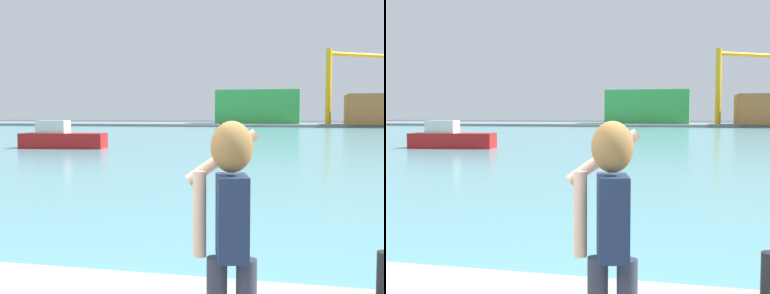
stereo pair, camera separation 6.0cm
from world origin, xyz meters
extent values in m
plane|color=#334751|center=(0.00, 50.00, 0.00)|extent=(220.00, 220.00, 0.00)
cube|color=#599EA8|center=(0.00, 52.00, 0.01)|extent=(140.00, 100.00, 0.02)
cube|color=gray|center=(0.00, 92.00, 0.23)|extent=(140.00, 20.00, 0.46)
cube|color=#1E2D4C|center=(1.10, 0.00, 1.70)|extent=(0.27, 0.38, 0.56)
sphere|color=#E0B293|center=(1.10, 0.00, 2.16)|extent=(0.22, 0.22, 0.22)
ellipsoid|color=olive|center=(1.10, -0.02, 2.17)|extent=(0.28, 0.26, 0.34)
cylinder|color=#E0B293|center=(0.88, 0.00, 1.71)|extent=(0.09, 0.09, 0.58)
cylinder|color=#E0B293|center=(1.00, 0.20, 2.08)|extent=(0.53, 0.20, 0.40)
cube|color=black|center=(0.98, 0.32, 2.25)|extent=(0.03, 0.07, 0.14)
cube|color=#B21919|center=(-14.41, 27.80, 0.53)|extent=(5.85, 2.52, 1.02)
cube|color=silver|center=(-15.11, 27.71, 1.47)|extent=(2.14, 1.61, 0.86)
cube|color=green|center=(-7.09, 92.13, 3.59)|extent=(15.33, 8.31, 6.25)
cylinder|color=yellow|center=(5.41, 86.59, 6.97)|extent=(1.00, 1.00, 13.01)
cylinder|color=yellow|center=(10.35, 89.83, 12.67)|extent=(10.27, 7.07, 0.70)
camera|label=1|loc=(1.57, -3.26, 2.39)|focal=46.77mm
camera|label=2|loc=(1.63, -3.25, 2.39)|focal=46.77mm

